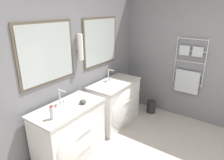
# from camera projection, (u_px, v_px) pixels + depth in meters

# --- Properties ---
(wall_back) EXTENTS (5.45, 0.17, 2.60)m
(wall_back) POSITION_uv_depth(u_px,v_px,m) (63.00, 66.00, 3.03)
(wall_back) COLOR slate
(wall_back) RESTS_ON ground_plane
(wall_right) EXTENTS (0.13, 4.00, 2.60)m
(wall_right) POSITION_uv_depth(u_px,v_px,m) (178.00, 54.00, 3.92)
(wall_right) COLOR slate
(wall_right) RESTS_ON ground_plane
(vanity_left) EXTENTS (1.05, 0.61, 0.85)m
(vanity_left) POSITION_uv_depth(u_px,v_px,m) (71.00, 133.00, 2.90)
(vanity_left) COLOR white
(vanity_left) RESTS_ON ground_plane
(vanity_right) EXTENTS (1.05, 0.61, 0.85)m
(vanity_right) POSITION_uv_depth(u_px,v_px,m) (116.00, 103.00, 3.81)
(vanity_right) COLOR white
(vanity_right) RESTS_ON ground_plane
(faucet_left) EXTENTS (0.17, 0.14, 0.23)m
(faucet_left) POSITION_uv_depth(u_px,v_px,m) (60.00, 97.00, 2.81)
(faucet_left) COLOR silver
(faucet_left) RESTS_ON vanity_left
(faucet_right) EXTENTS (0.17, 0.14, 0.23)m
(faucet_right) POSITION_uv_depth(u_px,v_px,m) (109.00, 75.00, 3.71)
(faucet_right) COLOR silver
(faucet_right) RESTS_ON vanity_right
(toiletry_bottle) EXTENTS (0.06, 0.06, 0.19)m
(toiletry_bottle) POSITION_uv_depth(u_px,v_px,m) (52.00, 113.00, 2.45)
(toiletry_bottle) COLOR silver
(toiletry_bottle) RESTS_ON vanity_left
(amenity_bowl) EXTENTS (0.10, 0.10, 0.06)m
(amenity_bowl) POSITION_uv_depth(u_px,v_px,m) (83.00, 102.00, 2.86)
(amenity_bowl) COLOR #4C4742
(amenity_bowl) RESTS_ON vanity_left
(waste_bin) EXTENTS (0.19, 0.19, 0.26)m
(waste_bin) POSITION_uv_depth(u_px,v_px,m) (151.00, 106.00, 4.31)
(waste_bin) COLOR #282626
(waste_bin) RESTS_ON ground_plane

